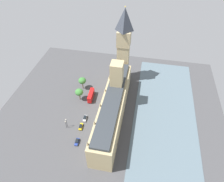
{
  "coord_description": "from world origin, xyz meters",
  "views": [
    {
      "loc": [
        -16.45,
        75.75,
        94.72
      ],
      "look_at": [
        1.0,
        -13.22,
        9.34
      ],
      "focal_mm": 32.25,
      "sensor_mm": 36.0,
      "label": 1
    }
  ],
  "objects_px": {
    "car_yellow_cab_near_tower": "(81,127)",
    "car_blue_corner": "(77,142)",
    "parliament_building": "(113,106)",
    "plane_tree_under_trees": "(82,81)",
    "clock_tower": "(124,46)",
    "street_lamp_kerbside": "(66,122)",
    "pedestrian_by_river_gate": "(87,149)",
    "car_silver_leading": "(85,118)",
    "street_lamp_midblock": "(66,123)",
    "plane_tree_trailing": "(79,92)",
    "double_decker_bus_opposite_hall": "(91,95)"
  },
  "relations": [
    {
      "from": "street_lamp_midblock",
      "to": "car_yellow_cab_near_tower",
      "type": "bearing_deg",
      "value": -167.02
    },
    {
      "from": "car_yellow_cab_near_tower",
      "to": "plane_tree_trailing",
      "type": "height_order",
      "value": "plane_tree_trailing"
    },
    {
      "from": "clock_tower",
      "to": "street_lamp_midblock",
      "type": "distance_m",
      "value": 60.29
    },
    {
      "from": "clock_tower",
      "to": "street_lamp_kerbside",
      "type": "height_order",
      "value": "clock_tower"
    },
    {
      "from": "parliament_building",
      "to": "double_decker_bus_opposite_hall",
      "type": "bearing_deg",
      "value": -35.74
    },
    {
      "from": "car_silver_leading",
      "to": "street_lamp_midblock",
      "type": "bearing_deg",
      "value": 38.99
    },
    {
      "from": "car_blue_corner",
      "to": "plane_tree_under_trees",
      "type": "xyz_separation_m",
      "value": [
        9.61,
        -42.46,
        5.98
      ]
    },
    {
      "from": "street_lamp_kerbside",
      "to": "pedestrian_by_river_gate",
      "type": "bearing_deg",
      "value": 140.93
    },
    {
      "from": "car_yellow_cab_near_tower",
      "to": "street_lamp_kerbside",
      "type": "bearing_deg",
      "value": -178.39
    },
    {
      "from": "pedestrian_by_river_gate",
      "to": "car_silver_leading",
      "type": "bearing_deg",
      "value": -30.13
    },
    {
      "from": "parliament_building",
      "to": "pedestrian_by_river_gate",
      "type": "xyz_separation_m",
      "value": [
        9.28,
        24.91,
        -8.41
      ]
    },
    {
      "from": "car_yellow_cab_near_tower",
      "to": "car_blue_corner",
      "type": "height_order",
      "value": "same"
    },
    {
      "from": "double_decker_bus_opposite_hall",
      "to": "plane_tree_under_trees",
      "type": "xyz_separation_m",
      "value": [
        8.07,
        -8.35,
        4.24
      ]
    },
    {
      "from": "street_lamp_kerbside",
      "to": "double_decker_bus_opposite_hall",
      "type": "bearing_deg",
      "value": -106.34
    },
    {
      "from": "parliament_building",
      "to": "car_blue_corner",
      "type": "height_order",
      "value": "parliament_building"
    },
    {
      "from": "car_yellow_cab_near_tower",
      "to": "pedestrian_by_river_gate",
      "type": "relative_size",
      "value": 2.99
    },
    {
      "from": "plane_tree_under_trees",
      "to": "street_lamp_midblock",
      "type": "distance_m",
      "value": 34.42
    },
    {
      "from": "plane_tree_trailing",
      "to": "street_lamp_kerbside",
      "type": "distance_m",
      "value": 22.69
    },
    {
      "from": "plane_tree_trailing",
      "to": "street_lamp_midblock",
      "type": "bearing_deg",
      "value": 88.79
    },
    {
      "from": "plane_tree_trailing",
      "to": "plane_tree_under_trees",
      "type": "bearing_deg",
      "value": -83.59
    },
    {
      "from": "clock_tower",
      "to": "double_decker_bus_opposite_hall",
      "type": "height_order",
      "value": "clock_tower"
    },
    {
      "from": "pedestrian_by_river_gate",
      "to": "car_blue_corner",
      "type": "bearing_deg",
      "value": 14.6
    },
    {
      "from": "parliament_building",
      "to": "plane_tree_trailing",
      "type": "relative_size",
      "value": 7.7
    },
    {
      "from": "double_decker_bus_opposite_hall",
      "to": "car_silver_leading",
      "type": "relative_size",
      "value": 2.15
    },
    {
      "from": "parliament_building",
      "to": "plane_tree_under_trees",
      "type": "relative_size",
      "value": 7.31
    },
    {
      "from": "car_silver_leading",
      "to": "plane_tree_trailing",
      "type": "bearing_deg",
      "value": -67.6
    },
    {
      "from": "car_silver_leading",
      "to": "street_lamp_midblock",
      "type": "xyz_separation_m",
      "value": [
        8.49,
        8.18,
        3.4
      ]
    },
    {
      "from": "pedestrian_by_river_gate",
      "to": "street_lamp_midblock",
      "type": "xyz_separation_m",
      "value": [
        15.2,
        -11.25,
        3.56
      ]
    },
    {
      "from": "clock_tower",
      "to": "car_blue_corner",
      "type": "height_order",
      "value": "clock_tower"
    },
    {
      "from": "plane_tree_trailing",
      "to": "plane_tree_under_trees",
      "type": "relative_size",
      "value": 0.95
    },
    {
      "from": "car_blue_corner",
      "to": "plane_tree_trailing",
      "type": "distance_m",
      "value": 33.35
    },
    {
      "from": "plane_tree_trailing",
      "to": "street_lamp_kerbside",
      "type": "height_order",
      "value": "plane_tree_trailing"
    },
    {
      "from": "car_yellow_cab_near_tower",
      "to": "street_lamp_midblock",
      "type": "height_order",
      "value": "street_lamp_midblock"
    },
    {
      "from": "double_decker_bus_opposite_hall",
      "to": "pedestrian_by_river_gate",
      "type": "relative_size",
      "value": 6.54
    },
    {
      "from": "clock_tower",
      "to": "street_lamp_midblock",
      "type": "xyz_separation_m",
      "value": [
        24.26,
        50.24,
        -22.84
      ]
    },
    {
      "from": "pedestrian_by_river_gate",
      "to": "street_lamp_kerbside",
      "type": "relative_size",
      "value": 0.25
    },
    {
      "from": "plane_tree_trailing",
      "to": "plane_tree_under_trees",
      "type": "height_order",
      "value": "plane_tree_under_trees"
    },
    {
      "from": "street_lamp_midblock",
      "to": "pedestrian_by_river_gate",
      "type": "bearing_deg",
      "value": 143.49
    },
    {
      "from": "parliament_building",
      "to": "clock_tower",
      "type": "distance_m",
      "value": 40.77
    },
    {
      "from": "parliament_building",
      "to": "street_lamp_kerbside",
      "type": "bearing_deg",
      "value": 27.34
    },
    {
      "from": "clock_tower",
      "to": "car_silver_leading",
      "type": "distance_m",
      "value": 52.02
    },
    {
      "from": "pedestrian_by_river_gate",
      "to": "plane_tree_under_trees",
      "type": "height_order",
      "value": "plane_tree_under_trees"
    },
    {
      "from": "car_silver_leading",
      "to": "car_yellow_cab_near_tower",
      "type": "height_order",
      "value": "same"
    },
    {
      "from": "parliament_building",
      "to": "car_yellow_cab_near_tower",
      "type": "bearing_deg",
      "value": 35.56
    },
    {
      "from": "parliament_building",
      "to": "street_lamp_midblock",
      "type": "bearing_deg",
      "value": 29.17
    },
    {
      "from": "clock_tower",
      "to": "plane_tree_under_trees",
      "type": "distance_m",
      "value": 35.88
    },
    {
      "from": "double_decker_bus_opposite_hall",
      "to": "parliament_building",
      "type": "bearing_deg",
      "value": 141.22
    },
    {
      "from": "car_yellow_cab_near_tower",
      "to": "street_lamp_midblock",
      "type": "distance_m",
      "value": 8.81
    },
    {
      "from": "car_silver_leading",
      "to": "car_blue_corner",
      "type": "distance_m",
      "value": 16.33
    },
    {
      "from": "car_yellow_cab_near_tower",
      "to": "car_silver_leading",
      "type": "bearing_deg",
      "value": 80.73
    }
  ]
}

